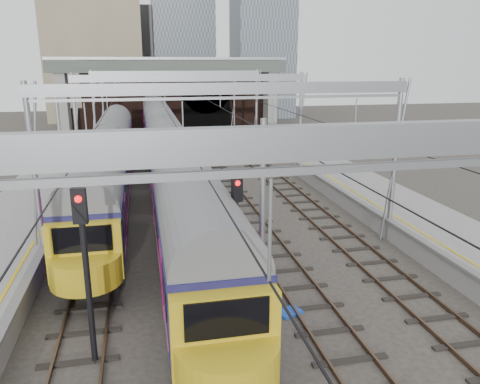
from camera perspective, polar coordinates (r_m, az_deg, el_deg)
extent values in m
plane|color=#38332D|center=(15.48, 4.52, -18.70)|extent=(160.00, 160.00, 0.00)
cube|color=slate|center=(17.17, -25.97, -12.61)|extent=(0.35, 55.00, 0.12)
cube|color=#4C3828|center=(28.71, -17.29, -2.61)|extent=(0.08, 80.00, 0.16)
cube|color=#4C3828|center=(28.60, -14.42, -2.46)|extent=(0.08, 80.00, 0.16)
cube|color=black|center=(28.67, -15.85, -2.68)|extent=(2.40, 80.00, 0.14)
cube|color=#4C3828|center=(28.58, -9.30, -2.18)|extent=(0.08, 80.00, 0.16)
cube|color=#4C3828|center=(28.67, -6.42, -2.01)|extent=(0.08, 80.00, 0.16)
cube|color=black|center=(28.64, -7.85, -2.24)|extent=(2.40, 80.00, 0.14)
cube|color=#4C3828|center=(29.00, -1.38, -1.71)|extent=(0.08, 80.00, 0.16)
cube|color=#4C3828|center=(29.29, 1.39, -1.53)|extent=(0.08, 80.00, 0.16)
cube|color=black|center=(29.16, 0.01, -1.76)|extent=(2.40, 80.00, 0.14)
cube|color=#4C3828|center=(29.96, 6.16, -1.23)|extent=(0.08, 80.00, 0.16)
cube|color=#4C3828|center=(30.42, 8.74, -1.06)|extent=(0.08, 80.00, 0.16)
cube|color=black|center=(30.20, 7.46, -1.28)|extent=(2.40, 80.00, 0.14)
cube|color=gray|center=(7.36, 19.12, 6.11)|extent=(16.80, 0.28, 0.50)
cylinder|color=gray|center=(21.24, -23.67, 1.45)|extent=(0.24, 0.24, 8.00)
cylinder|color=gray|center=(23.97, 18.32, 3.47)|extent=(0.24, 0.24, 8.00)
cube|color=gray|center=(20.61, -1.43, 12.50)|extent=(16.80, 0.28, 0.50)
cylinder|color=gray|center=(34.83, -19.29, 6.95)|extent=(0.24, 0.24, 8.00)
cylinder|color=gray|center=(36.57, 7.33, 8.06)|extent=(0.24, 0.24, 8.00)
cube|color=gray|center=(34.45, -5.83, 13.66)|extent=(16.80, 0.28, 0.50)
cylinder|color=gray|center=(48.66, -17.36, 9.33)|extent=(0.24, 0.24, 8.00)
cylinder|color=gray|center=(49.91, 2.01, 10.16)|extent=(0.24, 0.24, 8.00)
cube|color=gray|center=(48.39, -7.72, 14.13)|extent=(16.80, 0.28, 0.50)
cylinder|color=gray|center=(60.57, -16.39, 10.51)|extent=(0.24, 0.24, 8.00)
cylinder|color=gray|center=(61.59, -0.73, 11.19)|extent=(0.24, 0.24, 8.00)
cube|color=gray|center=(60.36, -8.64, 14.36)|extent=(16.80, 0.28, 0.50)
cube|color=black|center=(27.51, -16.70, 8.24)|extent=(0.03, 80.00, 0.03)
cube|color=black|center=(27.47, -8.27, 8.72)|extent=(0.03, 80.00, 0.03)
cube|color=black|center=(28.02, 0.01, 9.01)|extent=(0.03, 80.00, 0.03)
cube|color=black|center=(29.11, 7.84, 9.12)|extent=(0.03, 80.00, 0.03)
cube|color=black|center=(64.62, -6.95, 11.74)|extent=(26.00, 2.00, 9.00)
cube|color=black|center=(64.11, -4.10, 10.07)|extent=(6.50, 0.10, 5.20)
cylinder|color=black|center=(63.91, -4.15, 12.39)|extent=(6.50, 0.10, 6.50)
cube|color=black|center=(63.94, -17.66, 8.39)|extent=(6.00, 1.50, 3.00)
cube|color=gray|center=(59.06, -20.75, 10.12)|extent=(1.20, 2.50, 8.20)
cube|color=gray|center=(60.63, 3.72, 11.19)|extent=(1.20, 2.50, 8.20)
cube|color=#535D55|center=(58.35, -8.54, 14.92)|extent=(28.00, 3.00, 1.40)
cube|color=gray|center=(58.35, -8.58, 15.80)|extent=(28.00, 3.00, 0.30)
cube|color=tan|center=(78.51, -17.24, 16.59)|extent=(14.00, 12.00, 22.00)
cube|color=#4C5660|center=(84.90, -7.11, 20.39)|extent=(10.00, 10.00, 32.00)
cube|color=gray|center=(92.25, -11.27, 15.47)|extent=(18.00, 14.00, 18.00)
cube|color=black|center=(43.50, -9.43, 4.29)|extent=(2.19, 64.96, 0.70)
cube|color=#181447|center=(43.17, -9.54, 6.76)|extent=(2.79, 64.96, 2.49)
cylinder|color=slate|center=(43.01, -9.61, 8.40)|extent=(2.73, 64.46, 2.73)
cube|color=black|center=(43.12, -9.56, 7.28)|extent=(2.81, 63.76, 0.75)
cube|color=#C43D65|center=(43.28, -9.50, 5.85)|extent=(2.81, 63.96, 0.12)
cube|color=gold|center=(12.11, -1.71, -17.22)|extent=(2.73, 0.60, 2.29)
cube|color=black|center=(11.65, -1.58, -15.20)|extent=(2.09, 0.08, 1.00)
cube|color=black|center=(33.25, -15.40, 0.45)|extent=(2.11, 31.16, 0.70)
cube|color=#181447|center=(32.83, -15.64, 3.57)|extent=(2.69, 31.16, 2.40)
cylinder|color=slate|center=(32.61, -15.79, 5.64)|extent=(2.64, 30.66, 2.64)
cube|color=black|center=(32.76, -15.68, 4.23)|extent=(2.71, 29.96, 0.72)
cube|color=#C43D65|center=(32.97, -15.55, 2.43)|extent=(2.71, 30.16, 0.12)
cube|color=gold|center=(17.79, -18.40, -7.04)|extent=(2.64, 0.60, 2.20)
cube|color=black|center=(17.43, -18.61, -5.49)|extent=(2.02, 0.08, 0.96)
cylinder|color=black|center=(14.27, -18.08, -10.34)|extent=(0.18, 0.18, 5.31)
cube|color=black|center=(13.28, -18.99, -1.61)|extent=(0.41, 0.24, 0.99)
sphere|color=red|center=(13.10, -19.13, -0.84)|extent=(0.20, 0.20, 0.20)
cylinder|color=black|center=(16.32, -0.49, -6.80)|extent=(0.17, 0.17, 4.98)
cube|color=black|center=(15.45, -0.37, 0.44)|extent=(0.40, 0.31, 0.93)
sphere|color=red|center=(15.29, -0.28, 1.08)|extent=(0.19, 0.19, 0.19)
cube|color=#1742B1|center=(18.82, -2.15, -11.81)|extent=(0.90, 0.73, 0.09)
cube|color=#1742B1|center=(17.66, -2.27, -13.77)|extent=(1.05, 0.85, 0.11)
cube|color=#1742B1|center=(17.40, 6.02, -14.35)|extent=(1.02, 0.88, 0.10)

